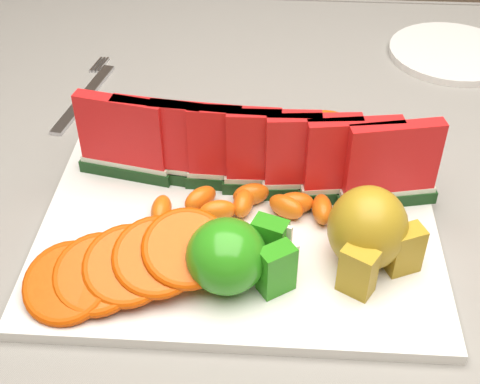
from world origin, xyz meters
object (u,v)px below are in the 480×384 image
object	(u,v)px
pear_cluster	(369,232)
side_plate	(452,53)
platter	(239,229)
fork	(86,95)
apple_cluster	(235,256)

from	to	relation	value
pear_cluster	side_plate	world-z (taller)	pear_cluster
platter	fork	bearing A→B (deg)	131.15
platter	side_plate	size ratio (longest dim) A/B	1.75
apple_cluster	pear_cluster	size ratio (longest dim) A/B	1.06
side_plate	pear_cluster	bearing A→B (deg)	-110.29
fork	platter	bearing A→B (deg)	-48.85
platter	side_plate	distance (m)	0.49
side_plate	fork	world-z (taller)	side_plate
pear_cluster	fork	world-z (taller)	pear_cluster
fork	side_plate	bearing A→B (deg)	15.79
pear_cluster	fork	xyz separation A→B (m)	(-0.34, 0.30, -0.05)
side_plate	fork	distance (m)	0.52
apple_cluster	fork	size ratio (longest dim) A/B	0.55
apple_cluster	fork	world-z (taller)	apple_cluster
apple_cluster	pear_cluster	bearing A→B (deg)	15.13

